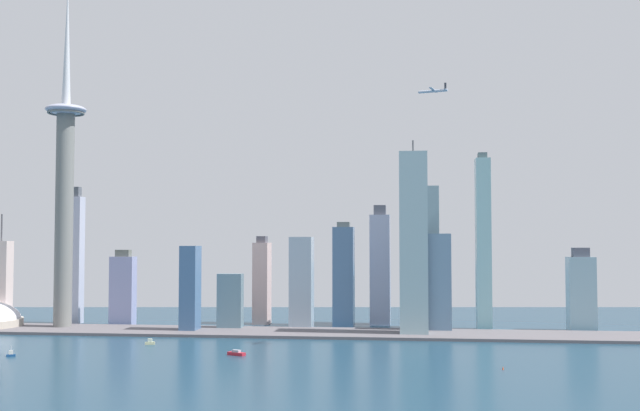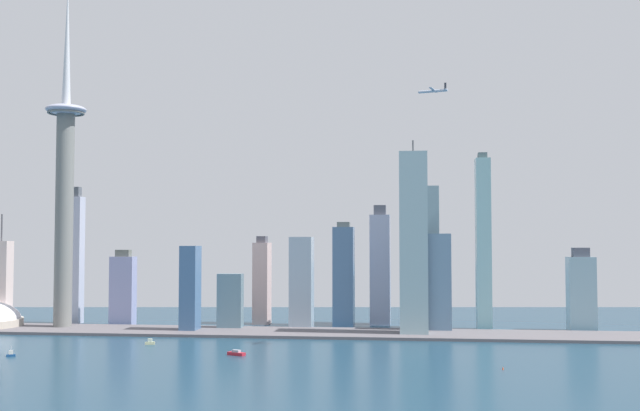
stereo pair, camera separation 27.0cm
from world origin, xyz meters
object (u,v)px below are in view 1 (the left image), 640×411
at_px(skyscraper_4, 344,275).
at_px(skyscraper_8, 414,244).
at_px(skyscraper_6, 190,289).
at_px(skyscraper_7, 380,268).
at_px(airplane, 433,91).
at_px(skyscraper_2, 428,257).
at_px(skyscraper_10, 262,282).
at_px(skyscraper_0, 436,283).
at_px(observation_tower, 65,179).
at_px(skyscraper_1, 123,289).
at_px(skyscraper_9, 483,243).
at_px(skyscraper_3, 302,283).
at_px(boat_1, 236,353).
at_px(skyscraper_13, 75,258).
at_px(boat_0, 11,354).
at_px(boat_3, 150,342).
at_px(skyscraper_5, 230,302).
at_px(skyscraper_11, 581,292).
at_px(channel_buoy_0, 503,368).
at_px(skyscraper_12, 1,283).

distance_m(skyscraper_4, skyscraper_8, 107.08).
xyz_separation_m(skyscraper_6, skyscraper_7, (175.00, 91.89, 17.78)).
bearing_deg(airplane, skyscraper_2, -74.05).
relative_size(skyscraper_7, skyscraper_10, 1.35).
bearing_deg(skyscraper_0, observation_tower, -176.86).
height_order(skyscraper_1, skyscraper_9, skyscraper_9).
distance_m(skyscraper_3, boat_1, 190.41).
relative_size(skyscraper_7, skyscraper_13, 0.86).
relative_size(skyscraper_2, skyscraper_8, 0.79).
relative_size(skyscraper_4, skyscraper_13, 0.74).
distance_m(boat_0, boat_3, 110.47).
bearing_deg(skyscraper_10, skyscraper_5, -108.82).
relative_size(skyscraper_4, skyscraper_10, 1.16).
bearing_deg(skyscraper_8, skyscraper_11, 19.72).
height_order(skyscraper_6, boat_0, skyscraper_6).
bearing_deg(skyscraper_4, airplane, -59.91).
height_order(skyscraper_2, skyscraper_11, skyscraper_2).
height_order(observation_tower, channel_buoy_0, observation_tower).
relative_size(skyscraper_7, skyscraper_9, 0.71).
xyz_separation_m(skyscraper_1, skyscraper_2, (310.72, 13.23, 34.11)).
bearing_deg(skyscraper_2, airplane, -89.06).
xyz_separation_m(skyscraper_2, skyscraper_3, (-124.12, -21.65, -25.50)).
distance_m(skyscraper_3, skyscraper_8, 125.23).
relative_size(observation_tower, skyscraper_10, 3.80).
height_order(boat_0, boat_1, boat_0).
height_order(skyscraper_11, boat_3, skyscraper_11).
relative_size(skyscraper_1, skyscraper_9, 0.45).
bearing_deg(boat_1, skyscraper_13, 162.79).
height_order(skyscraper_3, skyscraper_12, skyscraper_12).
distance_m(skyscraper_1, airplane, 380.49).
distance_m(skyscraper_8, skyscraper_11, 175.33).
bearing_deg(skyscraper_0, boat_0, -148.27).
height_order(skyscraper_3, skyscraper_4, skyscraper_4).
distance_m(skyscraper_7, skyscraper_11, 198.02).
distance_m(skyscraper_4, boat_1, 226.01).
distance_m(skyscraper_6, skyscraper_12, 216.80).
bearing_deg(channel_buoy_0, skyscraper_1, 146.51).
xyz_separation_m(skyscraper_3, boat_1, (-22.16, -184.06, -43.43)).
height_order(skyscraper_1, skyscraper_4, skyscraper_4).
height_order(skyscraper_4, skyscraper_6, skyscraper_4).
height_order(observation_tower, skyscraper_4, observation_tower).
bearing_deg(channel_buoy_0, boat_1, 167.50).
distance_m(boat_3, airplane, 311.78).
xyz_separation_m(skyscraper_3, skyscraper_11, (269.16, 11.21, -7.93)).
height_order(skyscraper_2, boat_0, skyscraper_2).
distance_m(skyscraper_5, boat_0, 224.76).
xyz_separation_m(skyscraper_4, skyscraper_13, (-283.88, -7.37, 17.30)).
relative_size(boat_1, channel_buoy_0, 6.99).
bearing_deg(skyscraper_11, skyscraper_6, -171.29).
xyz_separation_m(skyscraper_7, boat_1, (-97.66, -230.67, -56.88)).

